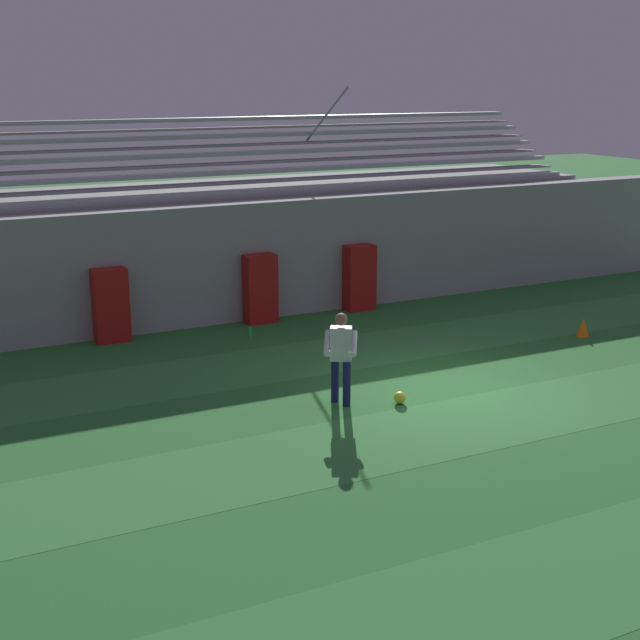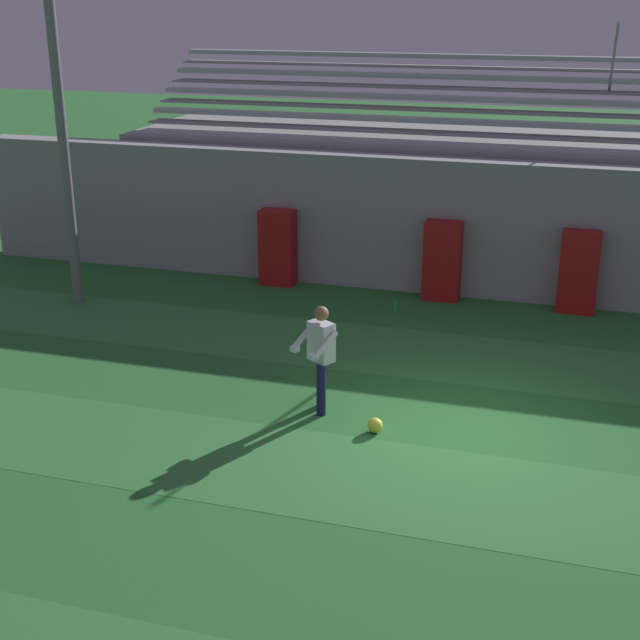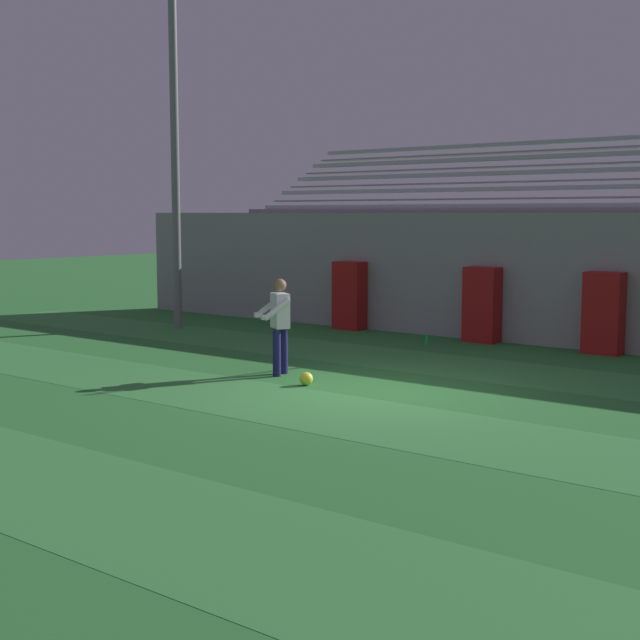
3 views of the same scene
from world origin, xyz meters
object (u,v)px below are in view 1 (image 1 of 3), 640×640
object	(u,v)px
traffic_cone	(583,327)
padding_pillar_far_left	(111,306)
soccer_ball	(400,398)
padding_pillar_gate_right	(359,278)
water_bottle	(250,332)
goalkeeper	(341,353)
padding_pillar_gate_left	(260,289)

from	to	relation	value
traffic_cone	padding_pillar_far_left	bearing A→B (deg)	155.46
padding_pillar_far_left	soccer_ball	xyz separation A→B (m)	(3.61, -6.16, -0.71)
padding_pillar_gate_right	padding_pillar_far_left	xyz separation A→B (m)	(-6.22, 0.00, 0.00)
soccer_ball	traffic_cone	bearing A→B (deg)	16.94
water_bottle	goalkeeper	bearing A→B (deg)	-92.09
padding_pillar_gate_right	goalkeeper	distance (m)	6.73
padding_pillar_gate_right	padding_pillar_far_left	world-z (taller)	same
padding_pillar_gate_right	water_bottle	size ratio (longest dim) A/B	6.80
padding_pillar_gate_left	padding_pillar_gate_right	xyz separation A→B (m)	(2.68, 0.00, 0.00)
padding_pillar_gate_right	goalkeeper	world-z (taller)	goalkeeper
soccer_ball	water_bottle	xyz separation A→B (m)	(-0.79, 5.08, 0.01)
padding_pillar_gate_right	goalkeeper	size ratio (longest dim) A/B	0.98
goalkeeper	traffic_cone	world-z (taller)	goalkeeper
padding_pillar_gate_right	water_bottle	xyz separation A→B (m)	(-3.40, -1.08, -0.70)
padding_pillar_far_left	traffic_cone	xyz separation A→B (m)	(9.54, -4.36, -0.61)
traffic_cone	goalkeeper	bearing A→B (deg)	-168.87
padding_pillar_gate_right	soccer_ball	xyz separation A→B (m)	(-2.61, -6.16, -0.71)
padding_pillar_gate_right	soccer_ball	size ratio (longest dim) A/B	7.42
soccer_ball	padding_pillar_gate_right	bearing A→B (deg)	67.06
traffic_cone	padding_pillar_gate_left	bearing A→B (deg)	144.02
water_bottle	soccer_ball	bearing A→B (deg)	-81.19
padding_pillar_far_left	traffic_cone	world-z (taller)	padding_pillar_far_left
padding_pillar_gate_right	soccer_ball	world-z (taller)	padding_pillar_gate_right
padding_pillar_gate_right	padding_pillar_far_left	distance (m)	6.22
padding_pillar_far_left	soccer_ball	bearing A→B (deg)	-59.64
padding_pillar_gate_right	soccer_ball	distance (m)	6.73
traffic_cone	padding_pillar_gate_right	bearing A→B (deg)	127.35
water_bottle	padding_pillar_gate_left	bearing A→B (deg)	56.45
water_bottle	traffic_cone	bearing A→B (deg)	-25.96
padding_pillar_far_left	water_bottle	size ratio (longest dim) A/B	6.80
soccer_ball	padding_pillar_gate_left	bearing A→B (deg)	90.63
traffic_cone	water_bottle	xyz separation A→B (m)	(-6.72, 3.27, -0.09)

